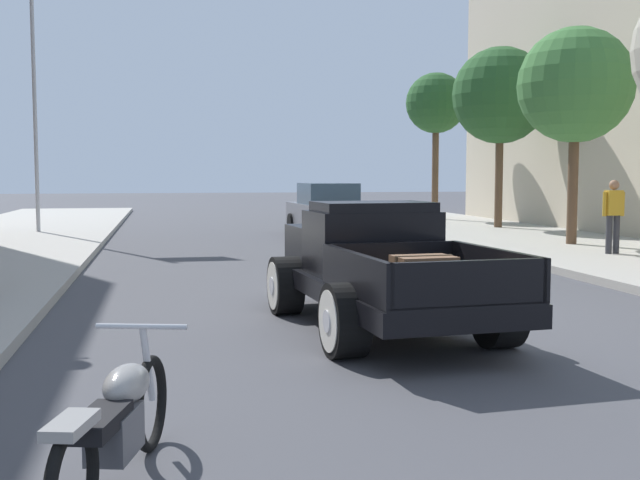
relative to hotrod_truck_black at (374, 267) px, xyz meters
The scene contains 9 objects.
ground_plane 1.09m from the hotrod_truck_black, 69.27° to the left, with size 140.00×140.00×0.00m, color #47474C.
hotrod_truck_black is the anchor object (origin of this frame).
motorcycle_parked 5.61m from the hotrod_truck_black, 121.32° to the right, with size 0.77×2.07×0.93m.
car_background_grey 14.26m from the hotrod_truck_black, 80.60° to the left, with size 2.00×4.36×1.65m.
pedestrian_sidewalk_right 9.57m from the hotrod_truck_black, 40.86° to the left, with size 0.53×0.22×1.65m.
flagpole 17.76m from the hotrod_truck_black, 111.36° to the left, with size 1.74×0.16×9.16m.
street_tree_second 12.04m from the hotrod_truck_black, 48.89° to the left, with size 2.90×2.90×5.46m.
street_tree_third 17.52m from the hotrod_truck_black, 60.70° to the left, with size 3.19×3.19×5.96m.
street_tree_farthest 21.87m from the hotrod_truck_black, 68.31° to the left, with size 2.37×2.37×5.74m.
Camera 1 is at (-2.89, -10.29, 1.93)m, focal length 43.94 mm.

